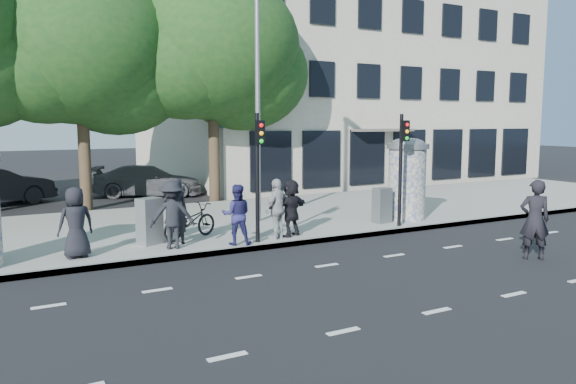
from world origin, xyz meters
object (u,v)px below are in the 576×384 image
ped_d (172,215)px  cabinet_right (382,205)px  cabinet_left (150,221)px  car_right (148,181)px  ped_e (277,209)px  ped_f (291,208)px  man_road (535,220)px  street_lamp (258,74)px  bicycle (190,221)px  ped_c (237,215)px  traffic_pole_far (402,158)px  ped_b (175,211)px  ad_column_right (407,177)px  ped_a (76,222)px  traffic_pole_near (258,164)px

ped_d → cabinet_right: size_ratio=1.55×
cabinet_left → car_right: bearing=52.1°
ped_e → ped_f: size_ratio=1.04×
man_road → cabinet_right: (-0.66, 5.03, -0.27)m
street_lamp → bicycle: (-2.83, -1.49, -4.17)m
ped_c → ped_e: size_ratio=0.96×
traffic_pole_far → street_lamp: 5.12m
ped_b → man_road: bearing=153.1°
traffic_pole_far → cabinet_left: bearing=170.8°
ped_c → cabinet_left: bearing=-7.2°
ad_column_right → street_lamp: size_ratio=0.33×
cabinet_right → cabinet_left: bearing=170.1°
car_right → ped_a: bearing=-179.6°
ped_b → bicycle: (0.54, 0.47, -0.40)m
ped_a → car_right: bearing=-121.3°
traffic_pole_near → ped_d: traffic_pole_near is taller
bicycle → ped_a: bearing=81.4°
ped_c → cabinet_right: bearing=-150.0°
ad_column_right → ped_d: size_ratio=1.54×
cabinet_left → ped_d: bearing=-86.6°
ped_a → traffic_pole_near: bearing=164.3°
ped_c → bicycle: (-0.83, 1.29, -0.31)m
ad_column_right → ped_b: bearing=-179.8°
ped_a → car_right: (4.63, 11.07, -0.30)m
street_lamp → bicycle: bearing=-152.2°
cabinet_left → cabinet_right: 7.25m
ped_f → cabinet_right: bearing=166.5°
ped_a → bicycle: size_ratio=0.93×
ad_column_right → traffic_pole_far: 1.52m
ped_f → cabinet_left: ped_f is taller
ped_f → cabinet_right: (3.51, 0.41, -0.24)m
ped_c → car_right: size_ratio=0.33×
ad_column_right → bicycle: (-7.23, 0.44, -0.91)m
traffic_pole_near → ped_e: 1.43m
ped_c → ped_f: 1.78m
ped_d → ped_b: bearing=-104.1°
ad_column_right → cabinet_left: bearing=178.1°
ped_e → street_lamp: bearing=-130.6°
bicycle → car_right: size_ratio=0.38×
ped_a → traffic_pole_far: bearing=168.0°
ped_b → ped_c: (1.37, -0.82, -0.08)m
ped_c → car_right: ped_c is taller
ad_column_right → traffic_pole_near: 5.91m
ped_a → ped_d: bearing=168.3°
street_lamp → ped_c: 5.16m
ped_f → street_lamp: bearing=-115.7°
ad_column_right → cabinet_left: 8.41m
traffic_pole_near → man_road: bearing=-38.8°
ped_d → bicycle: size_ratio=0.95×
street_lamp → ped_d: bearing=-146.2°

